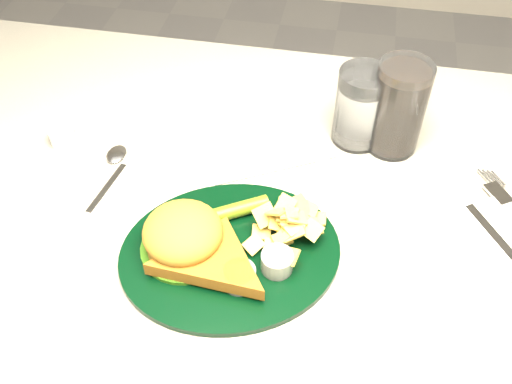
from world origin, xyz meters
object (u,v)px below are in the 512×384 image
at_px(dinner_plate, 230,239).
at_px(water_glass, 361,107).
at_px(table, 267,359).
at_px(fork_napkin, 499,236).
at_px(cola_glass, 398,108).

xyz_separation_m(dinner_plate, water_glass, (0.14, 0.25, 0.03)).
distance_m(table, dinner_plate, 0.41).
distance_m(table, fork_napkin, 0.48).
bearing_deg(water_glass, dinner_plate, -118.79).
height_order(table, water_glass, water_glass).
xyz_separation_m(table, fork_napkin, (0.29, 0.03, 0.38)).
bearing_deg(dinner_plate, cola_glass, 31.12).
bearing_deg(water_glass, cola_glass, -6.99).
height_order(cola_glass, fork_napkin, cola_glass).
bearing_deg(table, fork_napkin, 5.48).
bearing_deg(table, water_glass, 62.97).
bearing_deg(fork_napkin, cola_glass, 100.17).
xyz_separation_m(water_glass, fork_napkin, (0.19, -0.16, -0.05)).
bearing_deg(cola_glass, dinner_plate, -127.71).
distance_m(table, cola_glass, 0.50).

